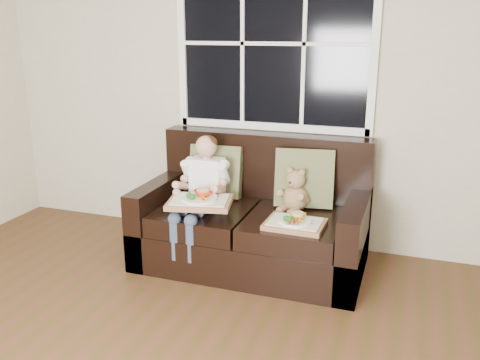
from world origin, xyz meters
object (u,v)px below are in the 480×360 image
at_px(child, 202,183).
at_px(tray_right, 295,223).
at_px(loveseat, 254,224).
at_px(teddy_bear, 295,193).
at_px(tray_left, 200,200).

distance_m(child, tray_right, 0.80).
distance_m(loveseat, teddy_bear, 0.42).
xyz_separation_m(loveseat, child, (-0.38, -0.12, 0.33)).
bearing_deg(teddy_bear, tray_left, -132.74).
height_order(loveseat, teddy_bear, loveseat).
bearing_deg(child, tray_left, -71.05).
bearing_deg(tray_left, tray_right, -8.81).
relative_size(loveseat, child, 2.06).
xyz_separation_m(teddy_bear, tray_right, (0.08, -0.33, -0.11)).
bearing_deg(tray_left, child, 96.47).
height_order(teddy_bear, tray_right, teddy_bear).
distance_m(loveseat, tray_left, 0.53).
height_order(loveseat, tray_left, loveseat).
relative_size(teddy_bear, tray_left, 0.66).
xyz_separation_m(loveseat, tray_left, (-0.30, -0.34, 0.27)).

